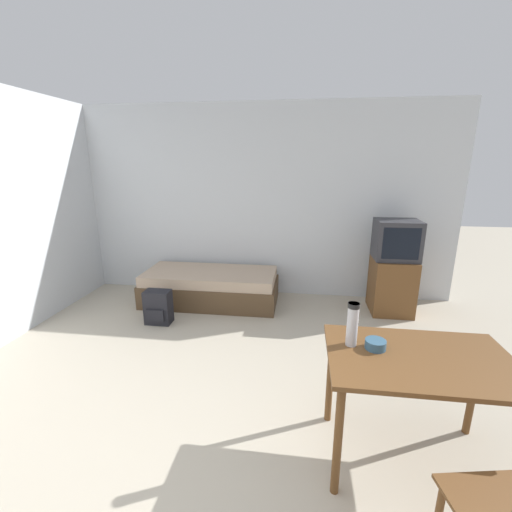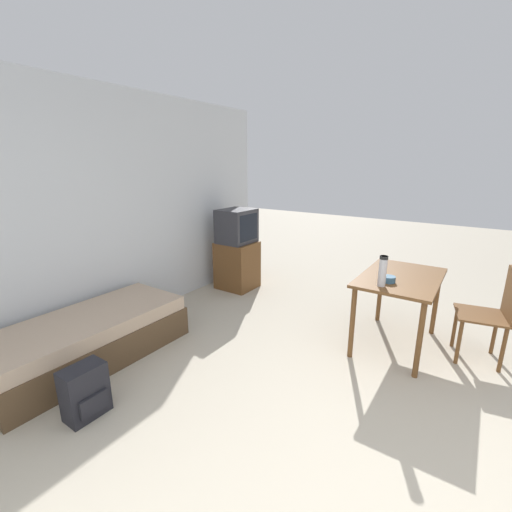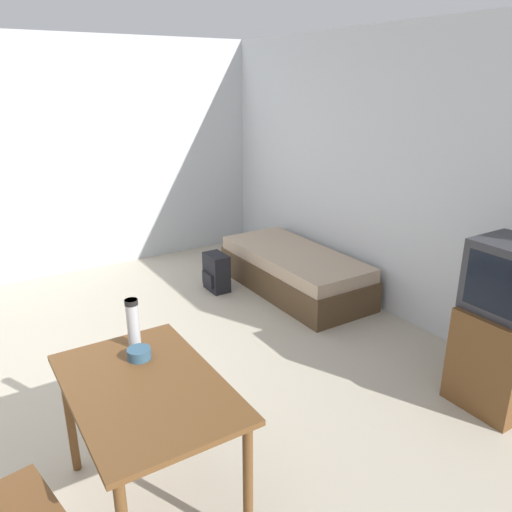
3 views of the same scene
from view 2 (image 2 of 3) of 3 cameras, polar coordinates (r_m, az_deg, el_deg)
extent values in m
plane|color=#B2A893|center=(2.79, 33.34, -30.19)|extent=(20.00, 20.00, 0.00)
cube|color=silver|center=(4.14, -25.84, 6.40)|extent=(5.76, 0.06, 2.70)
cube|color=#4C3823|center=(3.84, -25.86, -13.10)|extent=(1.84, 0.82, 0.31)
cube|color=tan|center=(3.74, -26.27, -10.03)|extent=(1.79, 0.79, 0.14)
cube|color=brown|center=(5.26, -3.16, -1.52)|extent=(0.51, 0.54, 0.72)
cube|color=#2D2D33|center=(5.12, -3.26, 5.02)|extent=(0.53, 0.44, 0.50)
cube|color=black|center=(4.99, -1.29, 4.77)|extent=(0.43, 0.01, 0.39)
cube|color=brown|center=(3.78, 22.99, -3.32)|extent=(1.12, 0.73, 0.03)
cylinder|color=brown|center=(3.43, 25.59, -12.55)|extent=(0.05, 0.05, 0.74)
cylinder|color=brown|center=(4.34, 27.75, -6.96)|extent=(0.05, 0.05, 0.74)
cylinder|color=brown|center=(3.54, 15.75, -10.65)|extent=(0.05, 0.05, 0.74)
cylinder|color=brown|center=(4.42, 19.97, -5.65)|extent=(0.05, 0.05, 0.74)
cube|color=brown|center=(3.98, 33.44, -8.24)|extent=(0.50, 0.50, 0.02)
cube|color=brown|center=(3.94, 36.83, -5.19)|extent=(0.40, 0.10, 0.47)
cylinder|color=brown|center=(4.20, 30.21, -10.12)|extent=(0.04, 0.04, 0.46)
cylinder|color=brown|center=(3.88, 30.72, -12.24)|extent=(0.04, 0.04, 0.46)
cylinder|color=brown|center=(4.26, 34.95, -10.48)|extent=(0.04, 0.04, 0.46)
cylinder|color=brown|center=(3.95, 35.87, -12.58)|extent=(0.04, 0.04, 0.46)
cylinder|color=#B7B7BC|center=(3.37, 20.35, -2.37)|extent=(0.07, 0.07, 0.29)
cylinder|color=black|center=(3.34, 20.56, -0.23)|extent=(0.08, 0.08, 0.03)
cylinder|color=#335670|center=(3.54, 21.20, -3.62)|extent=(0.13, 0.13, 0.06)
cube|color=black|center=(3.07, -26.64, -19.54)|extent=(0.31, 0.19, 0.42)
cube|color=black|center=(3.03, -25.37, -21.41)|extent=(0.22, 0.03, 0.15)
camera|label=1|loc=(3.10, 60.57, 8.26)|focal=24.00mm
camera|label=3|loc=(5.68, 36.19, 16.00)|focal=35.00mm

